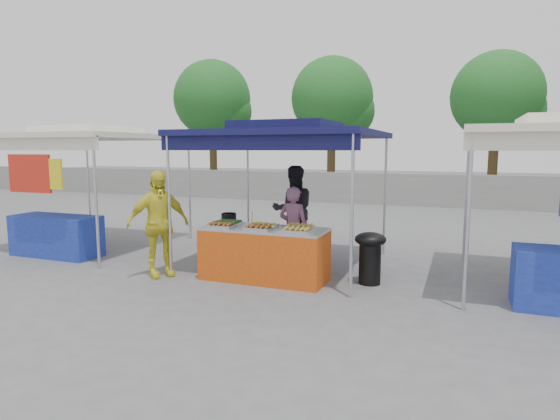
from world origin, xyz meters
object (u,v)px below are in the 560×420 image
(customer_person, at_px, (158,224))
(cooking_pot, at_px, (229,217))
(vendor_table, at_px, (264,254))
(vendor_woman, at_px, (293,229))
(wok_burner, at_px, (370,253))
(helper_man, at_px, (293,210))

(customer_person, bearing_deg, cooking_pot, -12.33)
(vendor_table, height_order, vendor_woman, vendor_woman)
(wok_burner, distance_m, vendor_woman, 1.45)
(vendor_table, distance_m, wok_burner, 1.67)
(wok_burner, xyz_separation_m, vendor_woman, (-1.39, 0.33, 0.25))
(cooking_pot, distance_m, vendor_woman, 1.13)
(wok_burner, bearing_deg, customer_person, -151.02)
(vendor_table, distance_m, helper_man, 2.04)
(cooking_pot, distance_m, helper_man, 1.73)
(vendor_table, relative_size, cooking_pot, 7.78)
(cooking_pot, xyz_separation_m, customer_person, (-0.90, -0.77, -0.05))
(vendor_table, distance_m, cooking_pot, 1.02)
(vendor_woman, bearing_deg, customer_person, 35.32)
(customer_person, bearing_deg, wok_burner, -39.38)
(cooking_pot, bearing_deg, vendor_woman, 19.09)
(vendor_woman, bearing_deg, vendor_table, 76.43)
(vendor_table, bearing_deg, wok_burner, 13.19)
(vendor_woman, relative_size, helper_man, 0.83)
(customer_person, bearing_deg, vendor_table, -39.08)
(cooking_pot, distance_m, wok_burner, 2.48)
(helper_man, bearing_deg, wok_burner, 110.19)
(cooking_pot, bearing_deg, helper_man, 69.56)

